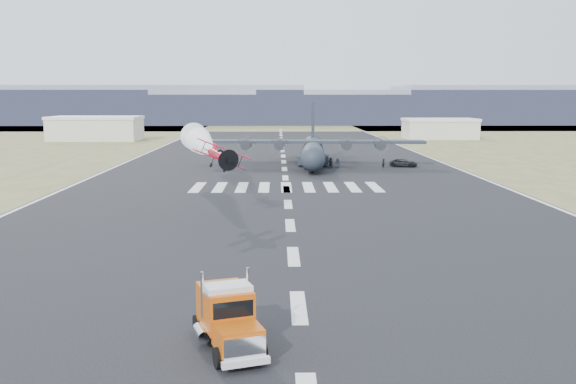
{
  "coord_description": "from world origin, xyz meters",
  "views": [
    {
      "loc": [
        -1.22,
        -35.86,
        12.12
      ],
      "look_at": [
        -0.3,
        18.67,
        4.0
      ],
      "focal_mm": 40.0,
      "sensor_mm": 36.0,
      "label": 1
    }
  ],
  "objects_px": {
    "crew_e": "(338,163)",
    "semi_truck": "(228,316)",
    "crew_b": "(384,164)",
    "crew_h": "(330,163)",
    "hangar_left": "(96,128)",
    "crew_c": "(318,164)",
    "aerobatic_biplane": "(220,155)",
    "hangar_right": "(440,128)",
    "crew_g": "(331,163)",
    "transport_aircraft": "(313,149)",
    "support_vehicle": "(404,163)",
    "crew_a": "(307,165)",
    "crew_f": "(305,165)",
    "crew_d": "(318,166)"
  },
  "relations": [
    {
      "from": "hangar_right",
      "to": "aerobatic_biplane",
      "type": "height_order",
      "value": "aerobatic_biplane"
    },
    {
      "from": "transport_aircraft",
      "to": "crew_d",
      "type": "bearing_deg",
      "value": -84.13
    },
    {
      "from": "hangar_left",
      "to": "crew_g",
      "type": "height_order",
      "value": "hangar_left"
    },
    {
      "from": "crew_f",
      "to": "crew_d",
      "type": "bearing_deg",
      "value": 39.48
    },
    {
      "from": "transport_aircraft",
      "to": "crew_c",
      "type": "bearing_deg",
      "value": -80.83
    },
    {
      "from": "aerobatic_biplane",
      "to": "hangar_right",
      "type": "bearing_deg",
      "value": 53.87
    },
    {
      "from": "crew_b",
      "to": "crew_g",
      "type": "distance_m",
      "value": 9.08
    },
    {
      "from": "hangar_right",
      "to": "transport_aircraft",
      "type": "bearing_deg",
      "value": -119.52
    },
    {
      "from": "semi_truck",
      "to": "support_vehicle",
      "type": "distance_m",
      "value": 84.89
    },
    {
      "from": "aerobatic_biplane",
      "to": "support_vehicle",
      "type": "distance_m",
      "value": 55.07
    },
    {
      "from": "aerobatic_biplane",
      "to": "transport_aircraft",
      "type": "bearing_deg",
      "value": 63.68
    },
    {
      "from": "crew_b",
      "to": "semi_truck",
      "type": "bearing_deg",
      "value": -135.54
    },
    {
      "from": "crew_e",
      "to": "aerobatic_biplane",
      "type": "bearing_deg",
      "value": 72.14
    },
    {
      "from": "crew_d",
      "to": "crew_e",
      "type": "relative_size",
      "value": 0.94
    },
    {
      "from": "semi_truck",
      "to": "transport_aircraft",
      "type": "distance_m",
      "value": 84.19
    },
    {
      "from": "transport_aircraft",
      "to": "crew_g",
      "type": "xyz_separation_m",
      "value": [
        2.97,
        -3.23,
        -2.09
      ]
    },
    {
      "from": "support_vehicle",
      "to": "crew_a",
      "type": "xyz_separation_m",
      "value": [
        -17.15,
        -4.56,
        0.16
      ]
    },
    {
      "from": "crew_b",
      "to": "crew_h",
      "type": "height_order",
      "value": "crew_h"
    },
    {
      "from": "crew_c",
      "to": "crew_e",
      "type": "bearing_deg",
      "value": -13.4
    },
    {
      "from": "crew_a",
      "to": "support_vehicle",
      "type": "bearing_deg",
      "value": 119.25
    },
    {
      "from": "hangar_left",
      "to": "crew_c",
      "type": "bearing_deg",
      "value": -51.51
    },
    {
      "from": "hangar_left",
      "to": "crew_f",
      "type": "xyz_separation_m",
      "value": [
        55.48,
        -74.43,
        -2.51
      ]
    },
    {
      "from": "crew_e",
      "to": "crew_g",
      "type": "xyz_separation_m",
      "value": [
        -0.99,
        1.71,
        -0.08
      ]
    },
    {
      "from": "crew_a",
      "to": "crew_d",
      "type": "xyz_separation_m",
      "value": [
        1.77,
        -1.13,
        -0.01
      ]
    },
    {
      "from": "transport_aircraft",
      "to": "crew_h",
      "type": "xyz_separation_m",
      "value": [
        2.8,
        -4.13,
        -2.0
      ]
    },
    {
      "from": "aerobatic_biplane",
      "to": "crew_e",
      "type": "distance_m",
      "value": 47.79
    },
    {
      "from": "crew_d",
      "to": "crew_e",
      "type": "distance_m",
      "value": 4.8
    },
    {
      "from": "aerobatic_biplane",
      "to": "crew_h",
      "type": "xyz_separation_m",
      "value": [
        14.88,
        45.51,
        -5.42
      ]
    },
    {
      "from": "crew_a",
      "to": "crew_e",
      "type": "height_order",
      "value": "crew_e"
    },
    {
      "from": "crew_d",
      "to": "crew_b",
      "type": "bearing_deg",
      "value": 115.43
    },
    {
      "from": "support_vehicle",
      "to": "crew_c",
      "type": "height_order",
      "value": "crew_c"
    },
    {
      "from": "transport_aircraft",
      "to": "crew_g",
      "type": "relative_size",
      "value": 24.19
    },
    {
      "from": "crew_e",
      "to": "crew_h",
      "type": "xyz_separation_m",
      "value": [
        -1.16,
        0.82,
        0.01
      ]
    },
    {
      "from": "crew_d",
      "to": "crew_f",
      "type": "xyz_separation_m",
      "value": [
        -2.03,
        0.93,
        0.06
      ]
    },
    {
      "from": "aerobatic_biplane",
      "to": "crew_c",
      "type": "bearing_deg",
      "value": 61.42
    },
    {
      "from": "hangar_right",
      "to": "transport_aircraft",
      "type": "height_order",
      "value": "transport_aircraft"
    },
    {
      "from": "crew_b",
      "to": "support_vehicle",
      "type": "bearing_deg",
      "value": 1.81
    },
    {
      "from": "crew_e",
      "to": "semi_truck",
      "type": "bearing_deg",
      "value": 82.71
    },
    {
      "from": "crew_d",
      "to": "crew_e",
      "type": "bearing_deg",
      "value": 141.77
    },
    {
      "from": "aerobatic_biplane",
      "to": "crew_a",
      "type": "xyz_separation_m",
      "value": [
        10.7,
        42.62,
        -5.48
      ]
    },
    {
      "from": "hangar_left",
      "to": "crew_f",
      "type": "height_order",
      "value": "hangar_left"
    },
    {
      "from": "crew_c",
      "to": "crew_f",
      "type": "relative_size",
      "value": 0.98
    },
    {
      "from": "crew_b",
      "to": "crew_a",
      "type": "bearing_deg",
      "value": 158.05
    },
    {
      "from": "crew_d",
      "to": "crew_h",
      "type": "distance_m",
      "value": 4.69
    },
    {
      "from": "crew_b",
      "to": "crew_h",
      "type": "bearing_deg",
      "value": 144.03
    },
    {
      "from": "crew_g",
      "to": "hangar_left",
      "type": "bearing_deg",
      "value": -30.5
    },
    {
      "from": "hangar_right",
      "to": "crew_b",
      "type": "xyz_separation_m",
      "value": [
        -29.0,
        -77.14,
        -2.19
      ]
    },
    {
      "from": "crew_c",
      "to": "support_vehicle",
      "type": "bearing_deg",
      "value": -9.42
    },
    {
      "from": "crew_a",
      "to": "crew_g",
      "type": "bearing_deg",
      "value": 145.4
    },
    {
      "from": "hangar_right",
      "to": "crew_a",
      "type": "bearing_deg",
      "value": -118.08
    }
  ]
}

